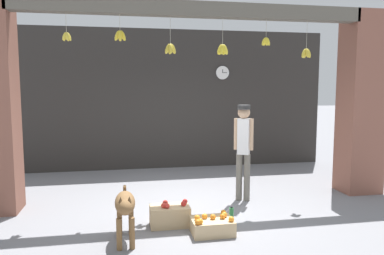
{
  "coord_description": "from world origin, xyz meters",
  "views": [
    {
      "loc": [
        -1.23,
        -6.05,
        2.02
      ],
      "look_at": [
        0.0,
        0.46,
        1.29
      ],
      "focal_mm": 35.0,
      "sensor_mm": 36.0,
      "label": 1
    }
  ],
  "objects_px": {
    "water_bottle": "(231,214)",
    "shopkeeper": "(243,144)",
    "fruit_crate_oranges": "(212,226)",
    "wall_clock": "(222,73)",
    "dog": "(125,206)",
    "fruit_crate_apples": "(170,215)"
  },
  "relations": [
    {
      "from": "fruit_crate_oranges",
      "to": "fruit_crate_apples",
      "type": "height_order",
      "value": "fruit_crate_apples"
    },
    {
      "from": "dog",
      "to": "water_bottle",
      "type": "xyz_separation_m",
      "value": [
        1.58,
        0.5,
        -0.38
      ]
    },
    {
      "from": "shopkeeper",
      "to": "water_bottle",
      "type": "height_order",
      "value": "shopkeeper"
    },
    {
      "from": "dog",
      "to": "wall_clock",
      "type": "height_order",
      "value": "wall_clock"
    },
    {
      "from": "dog",
      "to": "fruit_crate_apples",
      "type": "bearing_deg",
      "value": 126.92
    },
    {
      "from": "shopkeeper",
      "to": "water_bottle",
      "type": "bearing_deg",
      "value": 90.62
    },
    {
      "from": "dog",
      "to": "water_bottle",
      "type": "distance_m",
      "value": 1.7
    },
    {
      "from": "fruit_crate_oranges",
      "to": "dog",
      "type": "bearing_deg",
      "value": -175.72
    },
    {
      "from": "water_bottle",
      "to": "wall_clock",
      "type": "height_order",
      "value": "wall_clock"
    },
    {
      "from": "fruit_crate_oranges",
      "to": "wall_clock",
      "type": "height_order",
      "value": "wall_clock"
    },
    {
      "from": "water_bottle",
      "to": "fruit_crate_oranges",
      "type": "bearing_deg",
      "value": -133.99
    },
    {
      "from": "wall_clock",
      "to": "shopkeeper",
      "type": "bearing_deg",
      "value": -97.86
    },
    {
      "from": "shopkeeper",
      "to": "wall_clock",
      "type": "height_order",
      "value": "wall_clock"
    },
    {
      "from": "dog",
      "to": "water_bottle",
      "type": "bearing_deg",
      "value": 107.85
    },
    {
      "from": "wall_clock",
      "to": "dog",
      "type": "bearing_deg",
      "value": -119.59
    },
    {
      "from": "shopkeeper",
      "to": "fruit_crate_apples",
      "type": "xyz_separation_m",
      "value": [
        -1.43,
        -0.98,
        -0.85
      ]
    },
    {
      "from": "water_bottle",
      "to": "shopkeeper",
      "type": "bearing_deg",
      "value": 62.65
    },
    {
      "from": "fruit_crate_apples",
      "to": "wall_clock",
      "type": "relative_size",
      "value": 1.62
    },
    {
      "from": "dog",
      "to": "water_bottle",
      "type": "height_order",
      "value": "dog"
    },
    {
      "from": "wall_clock",
      "to": "water_bottle",
      "type": "bearing_deg",
      "value": -103.08
    },
    {
      "from": "shopkeeper",
      "to": "water_bottle",
      "type": "xyz_separation_m",
      "value": [
        -0.49,
        -0.96,
        -0.9
      ]
    },
    {
      "from": "dog",
      "to": "wall_clock",
      "type": "relative_size",
      "value": 2.67
    }
  ]
}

